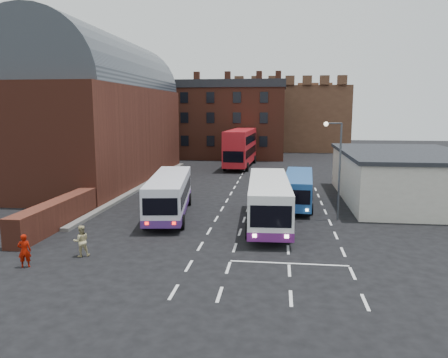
# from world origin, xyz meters

# --- Properties ---
(ground) EXTENTS (180.00, 180.00, 0.00)m
(ground) POSITION_xyz_m (0.00, 0.00, 0.00)
(ground) COLOR black
(railway_station) EXTENTS (12.00, 28.00, 16.00)m
(railway_station) POSITION_xyz_m (-15.50, 21.00, 7.64)
(railway_station) COLOR #602B1E
(railway_station) RESTS_ON ground
(forecourt_wall) EXTENTS (1.20, 10.00, 1.80)m
(forecourt_wall) POSITION_xyz_m (-10.20, 2.00, 0.90)
(forecourt_wall) COLOR #602B1E
(forecourt_wall) RESTS_ON ground
(cream_building) EXTENTS (10.40, 16.40, 4.25)m
(cream_building) POSITION_xyz_m (15.00, 14.00, 2.16)
(cream_building) COLOR beige
(cream_building) RESTS_ON ground
(brick_terrace) EXTENTS (22.00, 10.00, 11.00)m
(brick_terrace) POSITION_xyz_m (-6.00, 46.00, 5.50)
(brick_terrace) COLOR brown
(brick_terrace) RESTS_ON ground
(castle_keep) EXTENTS (22.00, 22.00, 12.00)m
(castle_keep) POSITION_xyz_m (6.00, 66.00, 6.00)
(castle_keep) COLOR brown
(castle_keep) RESTS_ON ground
(bus_white_outbound) EXTENTS (3.98, 11.07, 2.95)m
(bus_white_outbound) POSITION_xyz_m (-3.57, 6.23, 1.74)
(bus_white_outbound) COLOR white
(bus_white_outbound) RESTS_ON ground
(bus_white_inbound) EXTENTS (3.27, 11.50, 3.11)m
(bus_white_inbound) POSITION_xyz_m (3.75, 4.53, 1.83)
(bus_white_inbound) COLOR white
(bus_white_inbound) RESTS_ON ground
(bus_blue) EXTENTS (2.83, 9.52, 2.56)m
(bus_blue) POSITION_xyz_m (6.00, 10.84, 1.51)
(bus_blue) COLOR #1F5298
(bus_blue) RESTS_ON ground
(bus_red_double) EXTENTS (3.68, 12.74, 5.05)m
(bus_red_double) POSITION_xyz_m (-0.81, 34.07, 2.68)
(bus_red_double) COLOR red
(bus_red_double) RESTS_ON ground
(street_lamp) EXTENTS (1.31, 0.71, 6.95)m
(street_lamp) POSITION_xyz_m (8.38, 6.23, 4.19)
(street_lamp) COLOR #44484D
(street_lamp) RESTS_ON ground
(pedestrian_red) EXTENTS (0.72, 0.60, 1.70)m
(pedestrian_red) POSITION_xyz_m (-8.05, -5.19, 0.85)
(pedestrian_red) COLOR #900F01
(pedestrian_red) RESTS_ON ground
(pedestrian_beige) EXTENTS (1.03, 0.96, 1.69)m
(pedestrian_beige) POSITION_xyz_m (-5.98, -3.28, 0.85)
(pedestrian_beige) COLOR tan
(pedestrian_beige) RESTS_ON ground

